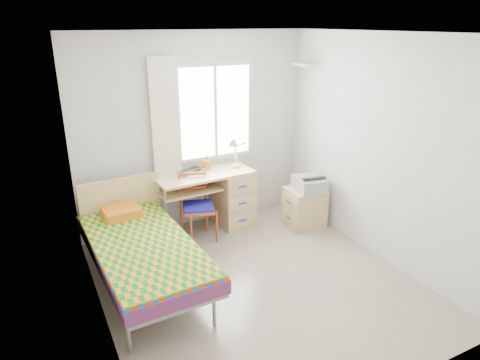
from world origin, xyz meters
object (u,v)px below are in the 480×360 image
Objects in this scene: desk at (228,195)px; cabinet at (304,207)px; bed at (141,246)px; printer at (309,183)px; chair at (197,202)px.

cabinet is at bearing -32.79° from desk.
desk reaches higher than cabinet.
bed is 3.97× the size of cabinet.
desk is at bearing 159.53° from printer.
chair is at bearing -163.01° from desk.
bed reaches higher than printer.
printer is (0.04, -0.03, 0.36)m from cabinet.
desk is 1.08m from cabinet.
chair is 1.51m from cabinet.
bed is 2.41m from cabinet.
bed is at bearing -162.79° from printer.
printer is at bearing -32.46° from cabinet.
cabinet is 0.36m from printer.
chair is 1.54m from printer.
desk is 2.83× the size of printer.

